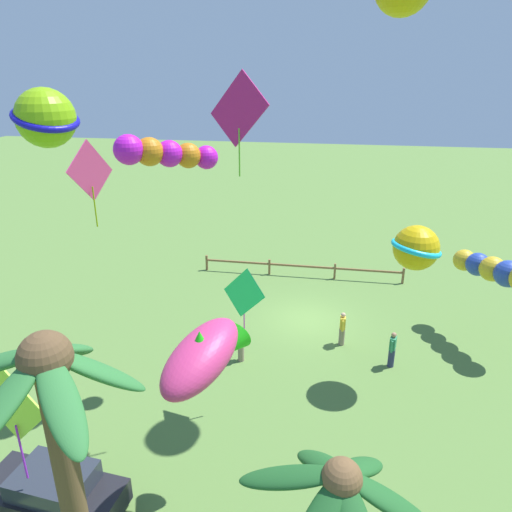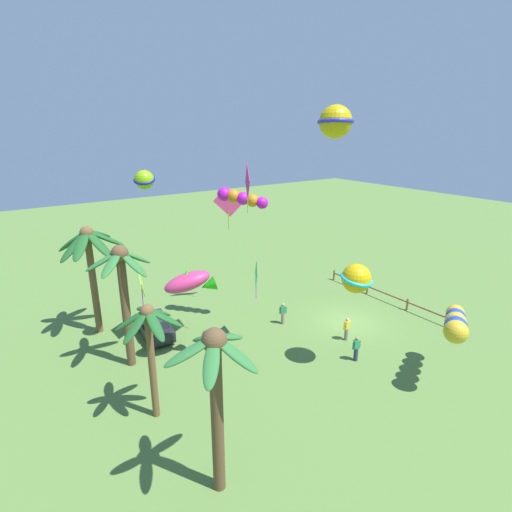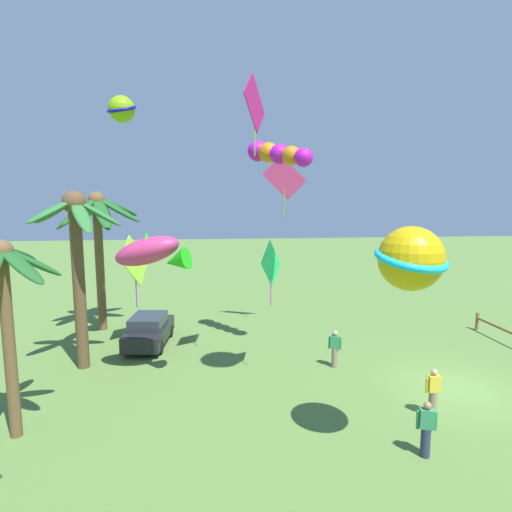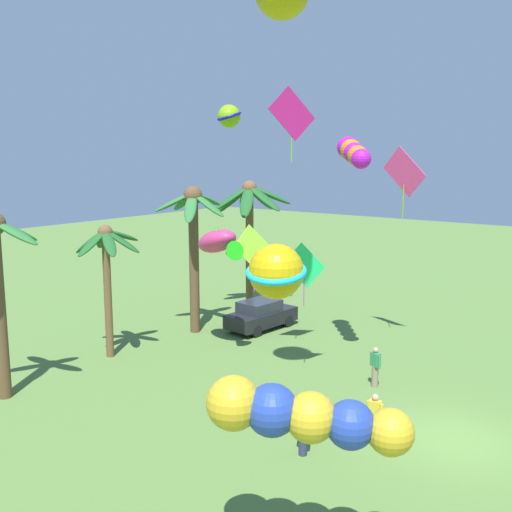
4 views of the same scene
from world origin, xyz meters
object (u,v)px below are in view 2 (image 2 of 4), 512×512
(palm_tree_0, at_px, (149,333))
(kite_diamond_5, at_px, (256,275))
(kite_ball_1, at_px, (356,278))
(kite_tube_8, at_px, (241,198))
(kite_fish_9, at_px, (190,282))
(kite_ball_6, at_px, (336,122))
(palm_tree_3, at_px, (89,251))
(parked_car_0, at_px, (154,326))
(kite_diamond_2, at_px, (228,203))
(spectator_2, at_px, (347,329))
(kite_diamond_3, at_px, (247,182))
(spectator_0, at_px, (283,313))
(spectator_1, at_px, (356,348))
(palm_tree_1, at_px, (216,378))
(kite_tube_4, at_px, (456,323))
(kite_diamond_7, at_px, (141,281))
(kite_ball_0, at_px, (144,180))
(palm_tree_2, at_px, (122,281))

(palm_tree_0, xyz_separation_m, kite_diamond_5, (3.15, -8.13, 0.04))
(kite_ball_1, xyz_separation_m, kite_tube_8, (8.37, 2.04, 3.42))
(palm_tree_0, distance_m, kite_ball_1, 11.14)
(kite_tube_8, relative_size, kite_fish_9, 0.86)
(palm_tree_0, distance_m, kite_ball_6, 13.56)
(palm_tree_3, xyz_separation_m, kite_ball_6, (-11.40, -9.99, 7.86))
(parked_car_0, relative_size, kite_diamond_2, 1.27)
(spectator_2, xyz_separation_m, kite_diamond_3, (3.40, 5.47, 9.59))
(palm_tree_0, distance_m, spectator_0, 12.21)
(spectator_1, bearing_deg, parked_car_0, 42.13)
(palm_tree_3, relative_size, parked_car_0, 1.84)
(palm_tree_1, bearing_deg, spectator_0, -48.79)
(spectator_0, height_order, kite_ball_1, kite_ball_1)
(kite_tube_8, distance_m, kite_fish_9, 6.92)
(kite_tube_4, relative_size, kite_fish_9, 1.20)
(palm_tree_3, xyz_separation_m, kite_ball_1, (-12.82, -10.84, -0.22))
(palm_tree_3, xyz_separation_m, kite_diamond_7, (-2.67, -2.31, -1.72))
(kite_ball_0, distance_m, kite_diamond_5, 8.75)
(parked_car_0, xyz_separation_m, kite_ball_1, (-10.00, -7.97, 4.81))
(palm_tree_2, relative_size, palm_tree_3, 0.99)
(spectator_1, relative_size, kite_diamond_7, 0.45)
(palm_tree_0, bearing_deg, kite_diamond_5, -68.83)
(parked_car_0, relative_size, spectator_1, 2.54)
(palm_tree_2, distance_m, kite_tube_4, 18.11)
(palm_tree_2, bearing_deg, spectator_2, -113.03)
(kite_ball_6, bearing_deg, palm_tree_0, 83.44)
(kite_diamond_2, bearing_deg, kite_fish_9, 133.57)
(palm_tree_2, height_order, kite_tube_4, palm_tree_2)
(palm_tree_2, bearing_deg, kite_diamond_5, -103.83)
(palm_tree_0, height_order, kite_ball_1, kite_ball_1)
(spectator_1, bearing_deg, palm_tree_1, 105.14)
(palm_tree_0, bearing_deg, kite_ball_1, -103.38)
(palm_tree_3, bearing_deg, kite_tube_4, -139.62)
(kite_tube_4, relative_size, kite_diamond_7, 1.12)
(kite_ball_0, relative_size, kite_diamond_7, 0.45)
(spectator_1, distance_m, kite_diamond_5, 7.48)
(parked_car_0, height_order, spectator_1, spectator_1)
(palm_tree_2, relative_size, kite_diamond_3, 2.57)
(spectator_2, height_order, kite_fish_9, kite_fish_9)
(kite_tube_8, bearing_deg, kite_diamond_2, -16.25)
(kite_diamond_5, bearing_deg, kite_diamond_7, 52.95)
(palm_tree_2, distance_m, kite_diamond_3, 8.93)
(kite_ball_0, height_order, kite_ball_1, kite_ball_0)
(palm_tree_2, height_order, kite_diamond_2, kite_diamond_2)
(palm_tree_2, bearing_deg, kite_diamond_7, -35.92)
(kite_ball_0, height_order, kite_diamond_5, kite_ball_0)
(kite_ball_1, bearing_deg, palm_tree_2, 53.71)
(palm_tree_3, distance_m, kite_ball_1, 16.79)
(parked_car_0, relative_size, kite_ball_1, 1.72)
(spectator_0, bearing_deg, spectator_2, -154.30)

